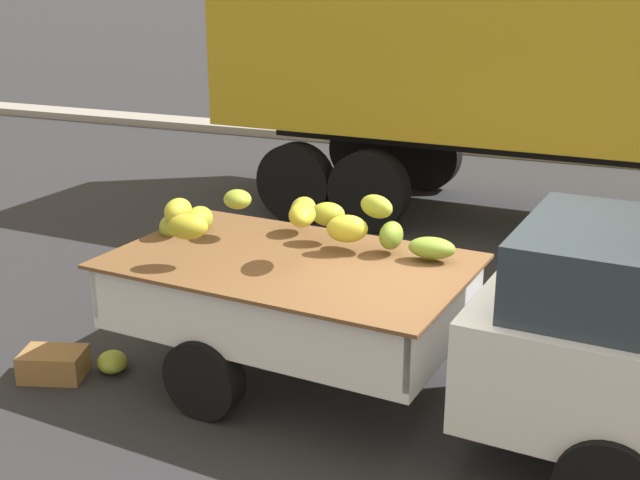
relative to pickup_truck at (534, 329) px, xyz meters
name	(u,v)px	position (x,y,z in m)	size (l,w,h in m)	color
ground	(460,414)	(-0.52, 0.15, -0.88)	(220.00, 220.00, 0.00)	#28282B
curb_strip	(590,156)	(-0.52, 9.92, -0.80)	(80.00, 0.80, 0.16)	gray
pickup_truck	(534,329)	(0.00, 0.00, 0.00)	(5.11, 2.07, 1.70)	white
fallen_banana_bunch_near_tailgate	(112,362)	(-3.45, -0.32, -0.80)	(0.33, 0.26, 0.17)	#99AA31
produce_crate	(54,364)	(-3.83, -0.61, -0.76)	(0.52, 0.36, 0.24)	olive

